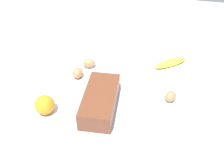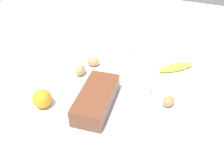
{
  "view_description": "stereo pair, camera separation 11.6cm",
  "coord_description": "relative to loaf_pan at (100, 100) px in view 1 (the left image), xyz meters",
  "views": [
    {
      "loc": [
        0.88,
        0.21,
        0.76
      ],
      "look_at": [
        0.0,
        0.0,
        0.04
      ],
      "focal_mm": 40.71,
      "sensor_mm": 36.0,
      "label": 1
    },
    {
      "loc": [
        0.85,
        0.32,
        0.76
      ],
      "look_at": [
        0.0,
        0.0,
        0.04
      ],
      "focal_mm": 40.71,
      "sensor_mm": 36.0,
      "label": 2
    }
  ],
  "objects": [
    {
      "name": "egg_near_butter",
      "position": [
        -0.11,
        0.28,
        -0.02
      ],
      "size": [
        0.07,
        0.07,
        0.05
      ],
      "primitive_type": "ellipsoid",
      "rotation": [
        0.0,
        1.57,
        5.87
      ],
      "color": "#A56F43",
      "rests_on": "ground_plane"
    },
    {
      "name": "banana",
      "position": [
        -0.38,
        0.27,
        -0.02
      ],
      "size": [
        0.15,
        0.18,
        0.04
      ],
      "primitive_type": "ellipsoid",
      "rotation": [
        0.0,
        0.0,
        5.39
      ],
      "color": "yellow",
      "rests_on": "ground_plane"
    },
    {
      "name": "loaf_pan",
      "position": [
        0.0,
        0.0,
        0.0
      ],
      "size": [
        0.29,
        0.15,
        0.08
      ],
      "rotation": [
        0.0,
        0.0,
        0.08
      ],
      "color": "brown",
      "rests_on": "ground_plane"
    },
    {
      "name": "egg_beside_bowl",
      "position": [
        -0.18,
        -0.16,
        -0.02
      ],
      "size": [
        0.07,
        0.05,
        0.05
      ],
      "primitive_type": "ellipsoid",
      "rotation": [
        0.0,
        1.57,
        3.2
      ],
      "color": "#AB7346",
      "rests_on": "ground_plane"
    },
    {
      "name": "egg_loose",
      "position": [
        -0.27,
        -0.13,
        -0.02
      ],
      "size": [
        0.07,
        0.08,
        0.05
      ],
      "primitive_type": "ellipsoid",
      "rotation": [
        0.0,
        1.57,
        5.09
      ],
      "color": "#B47A49",
      "rests_on": "ground_plane"
    },
    {
      "name": "butter_block",
      "position": [
        -0.18,
        0.15,
        -0.01
      ],
      "size": [
        0.1,
        0.08,
        0.06
      ],
      "primitive_type": "cube",
      "rotation": [
        0.0,
        0.0,
        0.25
      ],
      "color": "#F4EDB2",
      "rests_on": "ground_plane"
    },
    {
      "name": "orange_fruit",
      "position": [
        0.08,
        -0.21,
        -0.0
      ],
      "size": [
        0.08,
        0.08,
        0.08
      ],
      "primitive_type": "sphere",
      "color": "orange",
      "rests_on": "ground_plane"
    },
    {
      "name": "ground_plane",
      "position": [
        -0.14,
        0.02,
        -0.05
      ],
      "size": [
        2.4,
        2.4,
        0.02
      ],
      "primitive_type": "cube",
      "color": "silver"
    },
    {
      "name": "flour_bowl",
      "position": [
        -0.42,
        -0.04,
        -0.01
      ],
      "size": [
        0.12,
        0.12,
        0.06
      ],
      "color": "white",
      "rests_on": "ground_plane"
    }
  ]
}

